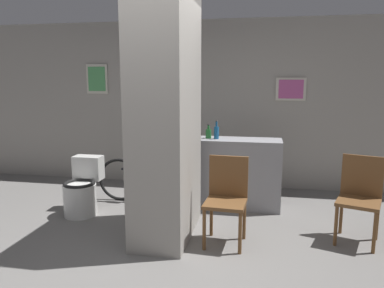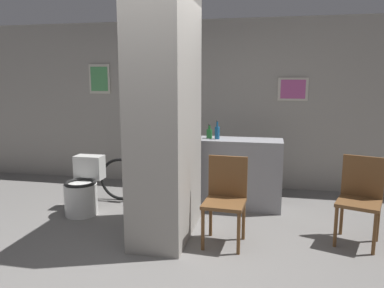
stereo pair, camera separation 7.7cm
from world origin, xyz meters
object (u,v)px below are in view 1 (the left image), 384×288
object	(u,v)px
chair_by_doorway	(360,195)
bottle_tall	(216,132)
toilet	(82,191)
chair_near_pillar	(227,196)
bicycle	(153,180)

from	to	relation	value
chair_by_doorway	bottle_tall	world-z (taller)	bottle_tall
toilet	chair_by_doorway	distance (m)	3.27
chair_near_pillar	toilet	bearing A→B (deg)	169.09
chair_near_pillar	chair_by_doorway	world-z (taller)	same
toilet	bottle_tall	world-z (taller)	bottle_tall
bicycle	chair_by_doorway	bearing A→B (deg)	-17.47
chair_near_pillar	chair_by_doorway	bearing A→B (deg)	15.60
toilet	bottle_tall	size ratio (longest dim) A/B	2.83
toilet	chair_by_doorway	xyz separation A→B (m)	(3.26, -0.20, 0.20)
chair_by_doorway	bicycle	xyz separation A→B (m)	(-2.49, 0.78, -0.18)
chair_near_pillar	chair_by_doorway	distance (m)	1.40
toilet	bicycle	xyz separation A→B (m)	(0.77, 0.58, 0.02)
chair_by_doorway	bottle_tall	bearing A→B (deg)	172.36
toilet	chair_by_doorway	world-z (taller)	chair_by_doorway
toilet	bicycle	world-z (taller)	toilet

